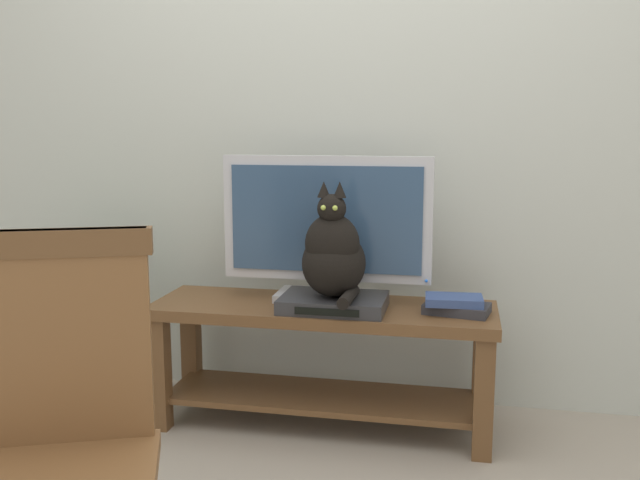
{
  "coord_description": "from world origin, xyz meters",
  "views": [
    {
      "loc": [
        0.51,
        -1.96,
        1.17
      ],
      "look_at": [
        -0.01,
        0.54,
        0.76
      ],
      "focal_mm": 38.71,
      "sensor_mm": 36.0,
      "label": 1
    }
  ],
  "objects_px": {
    "tv": "(326,226)",
    "media_box": "(334,303)",
    "cat": "(333,255)",
    "wooden_chair": "(42,431)",
    "tv_stand": "(323,343)",
    "book_stack": "(456,305)",
    "potted_plant": "(67,300)"
  },
  "relations": [
    {
      "from": "media_box",
      "to": "wooden_chair",
      "type": "relative_size",
      "value": 0.41
    },
    {
      "from": "tv",
      "to": "media_box",
      "type": "relative_size",
      "value": 2.1
    },
    {
      "from": "tv",
      "to": "potted_plant",
      "type": "height_order",
      "value": "tv"
    },
    {
      "from": "wooden_chair",
      "to": "book_stack",
      "type": "bearing_deg",
      "value": 57.54
    },
    {
      "from": "tv",
      "to": "cat",
      "type": "height_order",
      "value": "tv"
    },
    {
      "from": "tv",
      "to": "media_box",
      "type": "xyz_separation_m",
      "value": [
        0.05,
        -0.13,
        -0.27
      ]
    },
    {
      "from": "potted_plant",
      "to": "media_box",
      "type": "bearing_deg",
      "value": 3.21
    },
    {
      "from": "wooden_chair",
      "to": "book_stack",
      "type": "distance_m",
      "value": 1.55
    },
    {
      "from": "tv_stand",
      "to": "media_box",
      "type": "relative_size",
      "value": 3.38
    },
    {
      "from": "potted_plant",
      "to": "book_stack",
      "type": "bearing_deg",
      "value": 3.53
    },
    {
      "from": "cat",
      "to": "wooden_chair",
      "type": "xyz_separation_m",
      "value": [
        -0.38,
        -1.26,
        -0.16
      ]
    },
    {
      "from": "media_box",
      "to": "potted_plant",
      "type": "xyz_separation_m",
      "value": [
        -1.08,
        -0.06,
        -0.03
      ]
    },
    {
      "from": "wooden_chair",
      "to": "book_stack",
      "type": "height_order",
      "value": "wooden_chair"
    },
    {
      "from": "tv_stand",
      "to": "cat",
      "type": "height_order",
      "value": "cat"
    },
    {
      "from": "tv_stand",
      "to": "wooden_chair",
      "type": "bearing_deg",
      "value": -103.79
    },
    {
      "from": "tv_stand",
      "to": "book_stack",
      "type": "relative_size",
      "value": 5.18
    },
    {
      "from": "book_stack",
      "to": "potted_plant",
      "type": "relative_size",
      "value": 0.33
    },
    {
      "from": "tv_stand",
      "to": "media_box",
      "type": "bearing_deg",
      "value": -47.2
    },
    {
      "from": "tv_stand",
      "to": "media_box",
      "type": "height_order",
      "value": "media_box"
    },
    {
      "from": "tv",
      "to": "cat",
      "type": "bearing_deg",
      "value": -69.26
    },
    {
      "from": "cat",
      "to": "book_stack",
      "type": "bearing_deg",
      "value": 5.99
    },
    {
      "from": "media_box",
      "to": "cat",
      "type": "distance_m",
      "value": 0.19
    },
    {
      "from": "book_stack",
      "to": "tv",
      "type": "bearing_deg",
      "value": 168.86
    },
    {
      "from": "tv_stand",
      "to": "wooden_chair",
      "type": "distance_m",
      "value": 1.39
    },
    {
      "from": "tv",
      "to": "cat",
      "type": "xyz_separation_m",
      "value": [
        0.06,
        -0.15,
        -0.08
      ]
    },
    {
      "from": "wooden_chair",
      "to": "cat",
      "type": "bearing_deg",
      "value": 73.12
    },
    {
      "from": "book_stack",
      "to": "media_box",
      "type": "bearing_deg",
      "value": -175.72
    },
    {
      "from": "media_box",
      "to": "cat",
      "type": "relative_size",
      "value": 0.9
    },
    {
      "from": "cat",
      "to": "potted_plant",
      "type": "height_order",
      "value": "cat"
    },
    {
      "from": "cat",
      "to": "book_stack",
      "type": "height_order",
      "value": "cat"
    },
    {
      "from": "tv",
      "to": "potted_plant",
      "type": "xyz_separation_m",
      "value": [
        -1.02,
        -0.19,
        -0.3
      ]
    },
    {
      "from": "cat",
      "to": "potted_plant",
      "type": "relative_size",
      "value": 0.57
    }
  ]
}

